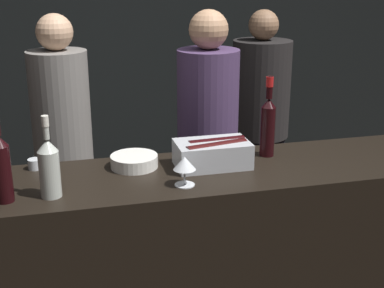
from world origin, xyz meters
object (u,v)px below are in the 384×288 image
bowl_white (134,161)px  wine_glass (185,164)px  person_in_hoodie (63,139)px  ice_bin_with_bottles (213,152)px  person_grey_polo (208,146)px  red_wine_bottle_black_foil (2,166)px  person_blond_tee (260,114)px  red_wine_bottle_tall (268,123)px  white_wine_bottle (49,166)px  candle_votive (35,164)px

bowl_white → wine_glass: wine_glass is taller
person_in_hoodie → ice_bin_with_bottles: bearing=-0.5°
person_grey_polo → red_wine_bottle_black_foil: bearing=57.8°
red_wine_bottle_black_foil → person_blond_tee: bearing=42.5°
person_grey_polo → ice_bin_with_bottles: bearing=98.9°
red_wine_bottle_tall → person_grey_polo: size_ratio=0.22×
red_wine_bottle_tall → person_blond_tee: (0.45, 1.24, -0.31)m
ice_bin_with_bottles → person_in_hoodie: 1.19m
white_wine_bottle → person_in_hoodie: bearing=87.1°
person_grey_polo → white_wine_bottle: bearing=62.8°
bowl_white → wine_glass: 0.32m
wine_glass → person_in_hoodie: (-0.48, 1.16, -0.21)m
bowl_white → person_grey_polo: 0.70m
person_in_hoodie → person_blond_tee: 1.44m
ice_bin_with_bottles → candle_votive: 0.80m
red_wine_bottle_tall → person_blond_tee: size_ratio=0.23×
red_wine_bottle_black_foil → wine_glass: bearing=-1.2°
ice_bin_with_bottles → person_grey_polo: bearing=76.8°
wine_glass → person_blond_tee: size_ratio=0.08×
candle_votive → person_in_hoodie: size_ratio=0.04×
bowl_white → ice_bin_with_bottles: bearing=-11.7°
red_wine_bottle_black_foil → red_wine_bottle_tall: bearing=12.0°
red_wine_bottle_black_foil → person_grey_polo: (1.02, 0.73, -0.24)m
candle_votive → person_blond_tee: (1.53, 1.16, -0.18)m
bowl_white → candle_votive: bearing=168.9°
candle_votive → red_wine_bottle_tall: size_ratio=0.16×
red_wine_bottle_tall → person_grey_polo: person_grey_polo is taller
person_blond_tee → white_wine_bottle: bearing=104.1°
bowl_white → red_wine_bottle_black_foil: bearing=-155.3°
red_wine_bottle_tall → person_in_hoodie: (-0.95, 0.90, -0.28)m
wine_glass → bowl_white: bearing=123.2°
wine_glass → red_wine_bottle_black_foil: (-0.71, 0.02, 0.05)m
white_wine_bottle → red_wine_bottle_black_foil: bearing=-178.7°
white_wine_bottle → red_wine_bottle_tall: bearing=13.8°
candle_votive → red_wine_bottle_black_foil: 0.37m
candle_votive → red_wine_bottle_black_foil: bearing=-107.0°
ice_bin_with_bottles → candle_votive: bearing=168.6°
white_wine_bottle → person_blond_tee: (1.46, 1.49, -0.28)m
red_wine_bottle_tall → person_blond_tee: person_blond_tee is taller
red_wine_bottle_tall → white_wine_bottle: bearing=-166.2°
person_in_hoodie → person_grey_polo: 0.89m
ice_bin_with_bottles → white_wine_bottle: white_wine_bottle is taller
wine_glass → white_wine_bottle: size_ratio=0.38×
ice_bin_with_bottles → person_in_hoodie: person_in_hoodie is taller
ice_bin_with_bottles → candle_votive: (-0.79, 0.16, -0.04)m
wine_glass → red_wine_bottle_tall: red_wine_bottle_tall is taller
red_wine_bottle_tall → white_wine_bottle: size_ratio=1.16×
ice_bin_with_bottles → bowl_white: 0.36m
red_wine_bottle_tall → white_wine_bottle: 1.03m
person_blond_tee → person_grey_polo: person_grey_polo is taller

